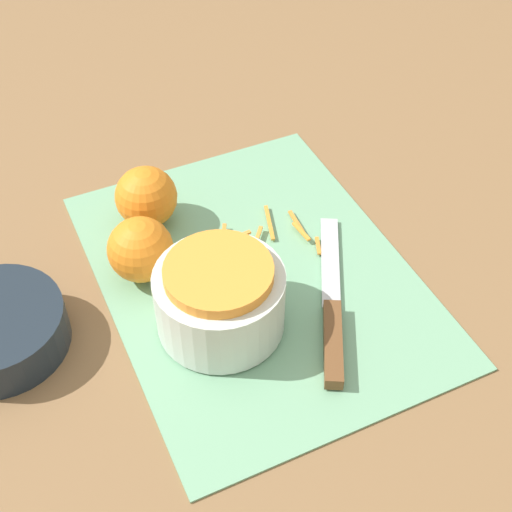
# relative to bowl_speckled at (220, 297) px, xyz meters

# --- Properties ---
(ground_plane) EXTENTS (4.00, 4.00, 0.00)m
(ground_plane) POSITION_rel_bowl_speckled_xyz_m (0.05, -0.07, -0.05)
(ground_plane) COLOR olive
(cutting_board) EXTENTS (0.48, 0.36, 0.01)m
(cutting_board) POSITION_rel_bowl_speckled_xyz_m (0.05, -0.07, -0.05)
(cutting_board) COLOR #75AD84
(cutting_board) RESTS_ON ground_plane
(bowl_speckled) EXTENTS (0.15, 0.15, 0.09)m
(bowl_speckled) POSITION_rel_bowl_speckled_xyz_m (0.00, 0.00, 0.00)
(bowl_speckled) COLOR silver
(bowl_speckled) RESTS_ON cutting_board
(knife) EXTENTS (0.24, 0.14, 0.02)m
(knife) POSITION_rel_bowl_speckled_xyz_m (-0.06, -0.11, -0.04)
(knife) COLOR brown
(knife) RESTS_ON cutting_board
(orange_left) EXTENTS (0.08, 0.08, 0.08)m
(orange_left) POSITION_rel_bowl_speckled_xyz_m (0.20, 0.02, -0.00)
(orange_left) COLOR orange
(orange_left) RESTS_ON cutting_board
(orange_right) EXTENTS (0.08, 0.08, 0.08)m
(orange_right) POSITION_rel_bowl_speckled_xyz_m (0.11, 0.05, -0.00)
(orange_right) COLOR orange
(orange_right) RESTS_ON cutting_board
(peel_pile) EXTENTS (0.11, 0.13, 0.01)m
(peel_pile) POSITION_rel_bowl_speckled_xyz_m (0.11, -0.10, -0.04)
(peel_pile) COLOR orange
(peel_pile) RESTS_ON cutting_board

